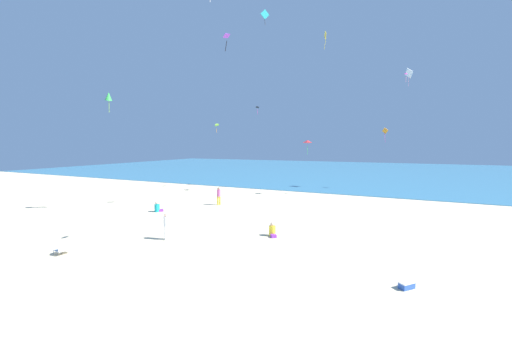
{
  "coord_description": "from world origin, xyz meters",
  "views": [
    {
      "loc": [
        7.75,
        -10.02,
        5.06
      ],
      "look_at": [
        0.0,
        7.07,
        3.42
      ],
      "focal_mm": 20.32,
      "sensor_mm": 36.0,
      "label": 1
    }
  ],
  "objects_px": {
    "beach_chair_far_left": "(63,248)",
    "kite_yellow": "(325,36)",
    "kite_red": "(308,142)",
    "kite_lime": "(216,125)",
    "cooler_box": "(407,285)",
    "kite_black": "(258,107)",
    "person_1": "(166,224)",
    "kite_green": "(109,96)",
    "person_0": "(272,231)",
    "person_3": "(219,195)",
    "kite_orange": "(385,131)",
    "kite_teal": "(265,15)",
    "kite_magenta": "(406,74)",
    "kite_white": "(409,73)",
    "person_2": "(158,208)",
    "kite_purple": "(225,35)"
  },
  "relations": [
    {
      "from": "beach_chair_far_left",
      "to": "kite_yellow",
      "type": "relative_size",
      "value": 0.42
    },
    {
      "from": "kite_red",
      "to": "kite_lime",
      "type": "relative_size",
      "value": 1.23
    },
    {
      "from": "cooler_box",
      "to": "kite_black",
      "type": "bearing_deg",
      "value": 125.86
    },
    {
      "from": "cooler_box",
      "to": "person_1",
      "type": "distance_m",
      "value": 11.46
    },
    {
      "from": "kite_green",
      "to": "person_0",
      "type": "bearing_deg",
      "value": -1.3
    },
    {
      "from": "person_3",
      "to": "kite_yellow",
      "type": "height_order",
      "value": "kite_yellow"
    },
    {
      "from": "person_1",
      "to": "kite_orange",
      "type": "xyz_separation_m",
      "value": [
        10.32,
        23.77,
        5.76
      ]
    },
    {
      "from": "beach_chair_far_left",
      "to": "kite_teal",
      "type": "xyz_separation_m",
      "value": [
        5.01,
        12.35,
        14.39
      ]
    },
    {
      "from": "person_3",
      "to": "kite_red",
      "type": "bearing_deg",
      "value": -69.95
    },
    {
      "from": "person_1",
      "to": "kite_magenta",
      "type": "distance_m",
      "value": 24.77
    },
    {
      "from": "kite_green",
      "to": "kite_lime",
      "type": "distance_m",
      "value": 14.15
    },
    {
      "from": "kite_orange",
      "to": "kite_white",
      "type": "bearing_deg",
      "value": 16.45
    },
    {
      "from": "person_2",
      "to": "kite_teal",
      "type": "distance_m",
      "value": 16.53
    },
    {
      "from": "person_0",
      "to": "kite_black",
      "type": "height_order",
      "value": "kite_black"
    },
    {
      "from": "kite_white",
      "to": "person_1",
      "type": "bearing_deg",
      "value": -117.04
    },
    {
      "from": "kite_red",
      "to": "kite_white",
      "type": "relative_size",
      "value": 0.72
    },
    {
      "from": "kite_teal",
      "to": "kite_magenta",
      "type": "distance_m",
      "value": 14.48
    },
    {
      "from": "cooler_box",
      "to": "person_3",
      "type": "xyz_separation_m",
      "value": [
        -13.68,
        9.58,
        0.74
      ]
    },
    {
      "from": "kite_red",
      "to": "kite_orange",
      "type": "height_order",
      "value": "kite_orange"
    },
    {
      "from": "kite_teal",
      "to": "kite_yellow",
      "type": "distance_m",
      "value": 9.2
    },
    {
      "from": "person_2",
      "to": "person_0",
      "type": "bearing_deg",
      "value": -59.51
    },
    {
      "from": "kite_purple",
      "to": "kite_orange",
      "type": "bearing_deg",
      "value": 74.88
    },
    {
      "from": "person_1",
      "to": "kite_white",
      "type": "xyz_separation_m",
      "value": [
        12.46,
        24.41,
        12.0
      ]
    },
    {
      "from": "kite_magenta",
      "to": "kite_white",
      "type": "bearing_deg",
      "value": 84.9
    },
    {
      "from": "kite_orange",
      "to": "kite_yellow",
      "type": "bearing_deg",
      "value": -131.57
    },
    {
      "from": "person_3",
      "to": "kite_teal",
      "type": "relative_size",
      "value": 1.31
    },
    {
      "from": "kite_white",
      "to": "kite_black",
      "type": "bearing_deg",
      "value": -165.69
    },
    {
      "from": "person_3",
      "to": "kite_orange",
      "type": "distance_m",
      "value": 20.28
    },
    {
      "from": "kite_white",
      "to": "kite_purple",
      "type": "height_order",
      "value": "kite_white"
    },
    {
      "from": "kite_teal",
      "to": "kite_green",
      "type": "xyz_separation_m",
      "value": [
        -9.97,
        -5.52,
        -6.08
      ]
    },
    {
      "from": "kite_green",
      "to": "kite_lime",
      "type": "xyz_separation_m",
      "value": [
        0.24,
        14.11,
        -1.11
      ]
    },
    {
      "from": "kite_purple",
      "to": "person_1",
      "type": "bearing_deg",
      "value": 177.31
    },
    {
      "from": "kite_green",
      "to": "kite_lime",
      "type": "bearing_deg",
      "value": 89.04
    },
    {
      "from": "kite_white",
      "to": "kite_red",
      "type": "bearing_deg",
      "value": -140.03
    },
    {
      "from": "person_3",
      "to": "kite_red",
      "type": "height_order",
      "value": "kite_red"
    },
    {
      "from": "person_3",
      "to": "kite_lime",
      "type": "xyz_separation_m",
      "value": [
        -5.45,
        8.39,
        6.6
      ]
    },
    {
      "from": "person_1",
      "to": "person_2",
      "type": "xyz_separation_m",
      "value": [
        -5.18,
        4.85,
        -0.54
      ]
    },
    {
      "from": "person_3",
      "to": "kite_magenta",
      "type": "xyz_separation_m",
      "value": [
        14.22,
        9.89,
        10.76
      ]
    },
    {
      "from": "kite_black",
      "to": "kite_red",
      "type": "relative_size",
      "value": 0.77
    },
    {
      "from": "person_1",
      "to": "kite_red",
      "type": "height_order",
      "value": "kite_red"
    },
    {
      "from": "kite_red",
      "to": "kite_magenta",
      "type": "distance_m",
      "value": 10.84
    },
    {
      "from": "kite_lime",
      "to": "kite_red",
      "type": "bearing_deg",
      "value": -3.0
    },
    {
      "from": "kite_teal",
      "to": "kite_black",
      "type": "bearing_deg",
      "value": 116.42
    },
    {
      "from": "person_0",
      "to": "kite_orange",
      "type": "bearing_deg",
      "value": 129.43
    },
    {
      "from": "person_1",
      "to": "kite_magenta",
      "type": "relative_size",
      "value": 1.67
    },
    {
      "from": "beach_chair_far_left",
      "to": "kite_yellow",
      "type": "distance_m",
      "value": 27.22
    },
    {
      "from": "person_1",
      "to": "kite_black",
      "type": "distance_m",
      "value": 22.41
    },
    {
      "from": "kite_green",
      "to": "kite_purple",
      "type": "distance_m",
      "value": 12.35
    },
    {
      "from": "cooler_box",
      "to": "person_1",
      "type": "height_order",
      "value": "person_1"
    },
    {
      "from": "beach_chair_far_left",
      "to": "kite_yellow",
      "type": "xyz_separation_m",
      "value": [
        7.72,
        21.08,
        15.38
      ]
    }
  ]
}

